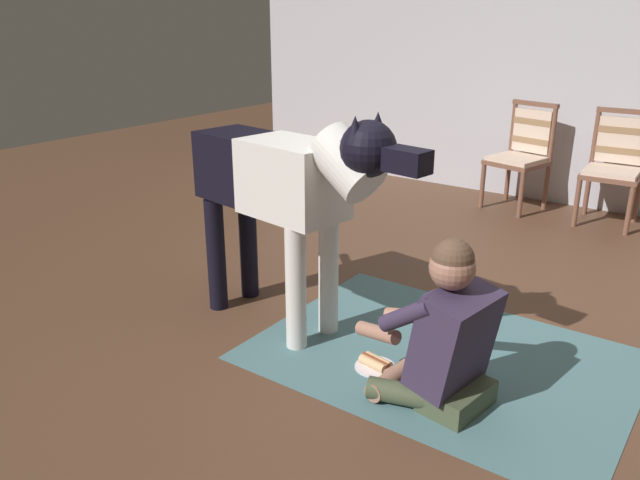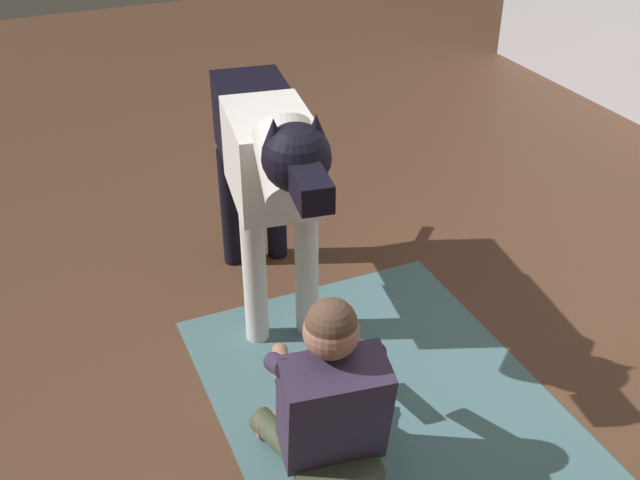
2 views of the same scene
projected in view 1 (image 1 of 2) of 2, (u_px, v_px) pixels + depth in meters
The scene contains 8 objects.
ground_plane at pixel (436, 336), 3.65m from camera, with size 14.13×14.13×0.00m, color brown.
back_wall at pixel (603, 66), 5.64m from camera, with size 7.62×0.10×2.60m, color #B7B5BD.
area_rug at pixel (441, 356), 3.43m from camera, with size 1.95×1.44×0.01m, color slate.
dining_chair_left_of_pair at pixel (523, 151), 5.88m from camera, with size 0.56×0.56×0.98m.
dining_chair_right_of_pair at pixel (615, 162), 5.44m from camera, with size 0.48×0.48×0.98m.
person_sitting_on_floor at pixel (444, 337), 2.94m from camera, with size 0.69×0.57×0.83m.
large_dog at pixel (285, 185), 3.47m from camera, with size 1.73×0.50×1.32m.
hot_dog_on_plate at pixel (375, 364), 3.32m from camera, with size 0.22×0.22×0.06m.
Camera 1 is at (1.34, -3.02, 1.77)m, focal length 35.47 mm.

